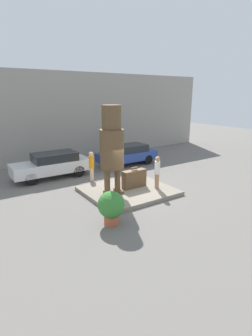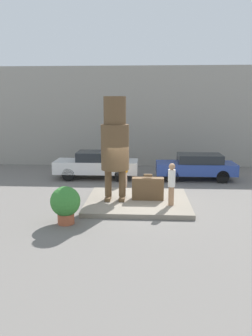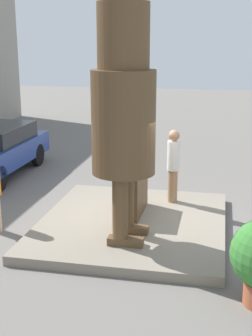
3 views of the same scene
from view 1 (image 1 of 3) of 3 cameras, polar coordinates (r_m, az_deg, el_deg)
ground_plane at (r=13.91m, az=0.48°, el=-5.33°), size 60.00×60.00×0.00m
pedestal at (r=13.88m, az=0.48°, el=-4.96°), size 4.36×3.88×0.19m
building_backdrop at (r=21.12m, az=-13.75°, el=10.80°), size 28.00×0.60×6.69m
statue_figure at (r=12.66m, az=-3.10°, el=5.38°), size 1.17×1.17×4.34m
giant_suitcase at (r=13.96m, az=1.79°, el=-2.33°), size 1.35×0.41×1.12m
tourist at (r=13.82m, az=6.82°, el=-0.62°), size 0.29×0.29×1.73m
parked_car_white at (r=16.76m, az=-15.74°, el=0.77°), size 4.72×1.72×1.56m
parked_car_blue at (r=19.18m, az=0.36°, el=3.07°), size 4.40×1.74×1.46m
planter_pot at (r=10.41m, az=-3.24°, el=-8.27°), size 1.07×1.07×1.37m
worker_hivis at (r=15.57m, az=-7.52°, el=0.61°), size 0.30×0.30×1.78m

